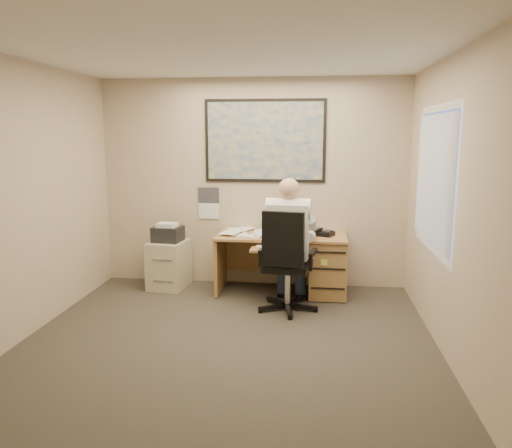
# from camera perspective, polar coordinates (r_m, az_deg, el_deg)

# --- Properties ---
(room_shell) EXTENTS (4.00, 4.50, 2.70)m
(room_shell) POSITION_cam_1_polar(r_m,az_deg,el_deg) (4.35, -4.01, 1.81)
(room_shell) COLOR #37322A
(room_shell) RESTS_ON ground
(desk) EXTENTS (1.60, 0.97, 1.12)m
(desk) POSITION_cam_1_polar(r_m,az_deg,el_deg) (6.32, 5.92, -3.95)
(desk) COLOR #B7844E
(desk) RESTS_ON ground
(world_map) EXTENTS (1.56, 0.03, 1.06)m
(world_map) POSITION_cam_1_polar(r_m,az_deg,el_deg) (6.49, 1.03, 9.47)
(world_map) COLOR #1E4C93
(world_map) RESTS_ON room_shell
(wall_calendar) EXTENTS (0.28, 0.01, 0.42)m
(wall_calendar) POSITION_cam_1_polar(r_m,az_deg,el_deg) (6.67, -5.42, 2.38)
(wall_calendar) COLOR white
(wall_calendar) RESTS_ON room_shell
(window_blinds) EXTENTS (0.06, 1.40, 1.30)m
(window_blinds) POSITION_cam_1_polar(r_m,az_deg,el_deg) (5.18, 19.76, 4.81)
(window_blinds) COLOR beige
(window_blinds) RESTS_ON room_shell
(filing_cabinet) EXTENTS (0.50, 0.58, 0.86)m
(filing_cabinet) POSITION_cam_1_polar(r_m,az_deg,el_deg) (6.62, -9.95, -4.07)
(filing_cabinet) COLOR beige
(filing_cabinet) RESTS_ON ground
(office_chair) EXTENTS (0.80, 0.80, 1.17)m
(office_chair) POSITION_cam_1_polar(r_m,az_deg,el_deg) (5.67, 3.69, -6.62)
(office_chair) COLOR black
(office_chair) RESTS_ON ground
(person) EXTENTS (0.69, 0.94, 1.51)m
(person) POSITION_cam_1_polar(r_m,az_deg,el_deg) (5.65, 3.69, -2.38)
(person) COLOR white
(person) RESTS_ON office_chair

